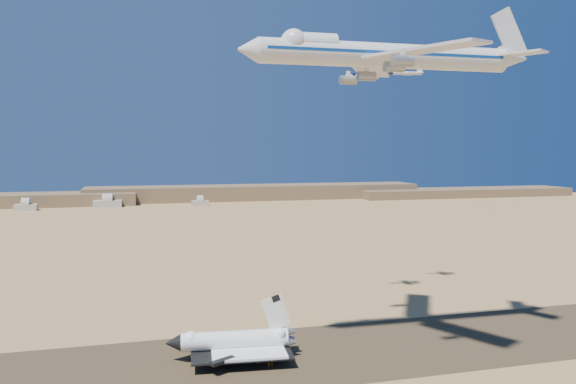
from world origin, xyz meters
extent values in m
plane|color=tan|center=(0.00, 0.00, 0.00)|extent=(1200.00, 1200.00, 0.00)
cube|color=#4C4026|center=(0.00, 0.00, 0.03)|extent=(600.00, 50.00, 0.06)
cube|color=olive|center=(120.00, 540.00, 9.00)|extent=(420.00, 60.00, 18.00)
cube|color=olive|center=(400.00, 510.00, 5.50)|extent=(300.00, 60.00, 11.00)
cube|color=#BBB8A5|center=(-140.00, 470.00, 3.25)|extent=(22.00, 14.00, 6.50)
cube|color=#BBB8A5|center=(-60.00, 485.00, 3.75)|extent=(30.00, 15.00, 7.50)
cube|color=#BBB8A5|center=(40.00, 475.00, 2.75)|extent=(19.00, 12.50, 5.50)
cylinder|color=white|center=(-1.96, 2.03, 5.82)|extent=(31.40, 8.43, 5.43)
cone|color=black|center=(-19.52, 3.75, 5.82)|extent=(4.84, 5.56, 5.16)
sphere|color=white|center=(-14.51, 3.26, 6.59)|extent=(5.04, 5.04, 5.04)
cube|color=white|center=(1.90, 1.65, 3.59)|extent=(23.50, 25.24, 0.87)
cube|color=black|center=(-0.03, 1.84, 3.15)|extent=(31.21, 25.99, 0.48)
cube|color=white|center=(10.58, 0.80, 13.38)|extent=(9.01, 1.55, 11.17)
cylinder|color=gray|center=(-14.51, 3.26, 1.55)|extent=(0.35, 0.35, 3.10)
cylinder|color=black|center=(-14.51, 3.26, 0.53)|extent=(1.10, 0.54, 1.07)
cylinder|color=gray|center=(3.35, -3.37, 1.55)|extent=(0.35, 0.35, 3.10)
cylinder|color=black|center=(3.35, -3.37, 0.53)|extent=(1.10, 0.54, 1.07)
cylinder|color=gray|center=(4.30, 6.28, 1.55)|extent=(0.35, 0.35, 3.10)
cylinder|color=black|center=(4.30, 6.28, 0.53)|extent=(1.10, 0.54, 1.07)
cylinder|color=silver|center=(41.50, -8.23, 89.28)|extent=(75.82, 8.70, 7.12)
cone|color=silver|center=(0.89, -7.39, 89.28)|extent=(5.71, 7.24, 7.12)
sphere|color=silver|center=(13.68, -7.65, 91.84)|extent=(7.35, 7.35, 7.35)
cube|color=silver|center=(43.36, -26.08, 87.95)|extent=(24.00, 34.32, 0.78)
cube|color=silver|center=(44.10, 9.53, 87.95)|extent=(25.03, 34.04, 0.78)
cube|color=silver|center=(81.41, -16.30, 90.40)|extent=(11.26, 13.68, 0.56)
cube|color=silver|center=(81.71, -1.83, 90.40)|extent=(11.58, 13.64, 0.56)
cube|color=silver|center=(81.56, -9.07, 97.63)|extent=(12.70, 1.04, 15.91)
cylinder|color=gray|center=(39.07, -18.20, 84.61)|extent=(5.62, 3.01, 2.89)
cylinder|color=gray|center=(36.63, -28.17, 84.61)|extent=(5.62, 3.01, 2.89)
cylinder|color=gray|center=(39.49, 1.83, 84.61)|extent=(5.62, 3.01, 2.89)
cylinder|color=gray|center=(37.47, 11.89, 84.61)|extent=(5.62, 3.01, 2.89)
imported|color=#CC670C|center=(3.79, -4.65, 0.99)|extent=(0.66, 0.79, 1.86)
imported|color=#CC670C|center=(7.42, -7.32, 0.89)|extent=(0.88, 0.91, 1.66)
imported|color=#CC670C|center=(6.49, -7.44, 0.96)|extent=(1.10, 1.14, 1.79)
cylinder|color=silver|center=(55.82, 44.70, 90.35)|extent=(13.18, 2.64, 1.53)
cone|color=black|center=(47.99, 45.37, 90.35)|extent=(2.95, 1.66, 1.42)
sphere|color=black|center=(52.56, 44.98, 90.89)|extent=(1.53, 1.53, 1.53)
cube|color=silver|center=(56.91, 44.60, 90.13)|extent=(4.55, 9.02, 0.27)
cube|color=silver|center=(61.26, 44.23, 90.35)|extent=(2.86, 5.64, 0.22)
cube|color=silver|center=(61.47, 44.21, 91.88)|extent=(3.31, 0.55, 3.69)
cylinder|color=silver|center=(81.16, 56.68, 94.25)|extent=(12.33, 3.54, 1.43)
cone|color=black|center=(73.91, 57.96, 94.25)|extent=(2.85, 1.77, 1.33)
sphere|color=black|center=(78.14, 57.21, 94.77)|extent=(1.43, 1.43, 1.43)
cube|color=silver|center=(82.17, 56.50, 94.05)|extent=(4.95, 8.68, 0.26)
cube|color=silver|center=(86.20, 55.79, 94.25)|extent=(3.10, 5.43, 0.20)
cube|color=silver|center=(86.40, 55.76, 95.69)|extent=(3.09, 0.79, 3.46)
camera|label=1|loc=(-29.12, -159.41, 61.86)|focal=35.00mm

